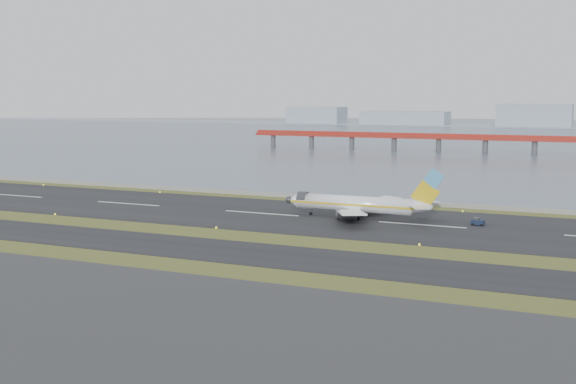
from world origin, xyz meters
The scene contains 9 objects.
ground centered at (0.00, 0.00, 0.00)m, with size 1000.00×1000.00×0.00m, color #374518.
taxiway_strip centered at (0.00, -12.00, 0.05)m, with size 1000.00×18.00×0.10m, color black.
runway_strip centered at (0.00, 30.00, 0.05)m, with size 1000.00×45.00×0.10m, color black.
seawall centered at (0.00, 60.00, 0.50)m, with size 1000.00×2.50×1.00m, color gray.
bay_water centered at (0.00, 460.00, 0.00)m, with size 1400.00×800.00×1.30m, color #4D5C6F.
red_pier centered at (20.00, 250.00, 7.28)m, with size 260.00×5.00×10.20m.
far_shoreline centered at (13.62, 620.00, 6.07)m, with size 1400.00×80.00×60.50m.
airliner centered at (24.59, 32.57, 3.46)m, with size 38.52×32.89×12.80m.
pushback_tug centered at (51.60, 34.49, 0.88)m, with size 2.90×1.78×1.82m.
Camera 1 is at (77.33, -127.89, 28.51)m, focal length 45.00 mm.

